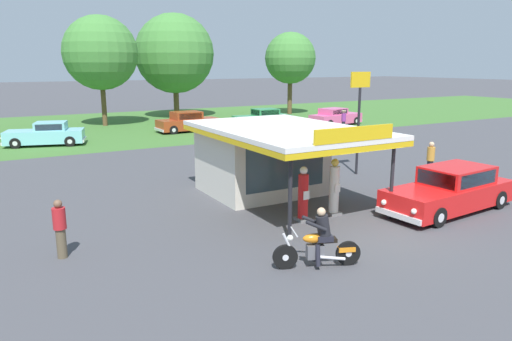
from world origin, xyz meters
name	(u,v)px	position (x,y,z in m)	size (l,w,h in m)	color
ground_plane	(373,230)	(0.00, 0.00, 0.00)	(300.00, 300.00, 0.00)	#424247
grass_verge_strip	(126,125)	(0.00, 30.00, 0.00)	(120.00, 24.00, 0.01)	#3D6B2D
service_station_kiosk	(267,153)	(-0.74, 5.32, 1.65)	(4.93, 7.66, 3.28)	beige
gas_pump_nearside	(303,196)	(-1.38, 1.88, 0.83)	(0.44, 0.44, 1.84)	slate
gas_pump_offside	(334,189)	(-0.09, 1.88, 0.90)	(0.44, 0.44, 1.97)	slate
motorcycle_with_rider	(319,243)	(-3.16, -1.35, 0.65)	(2.17, 1.01, 1.58)	black
featured_classic_sedan	(450,191)	(3.77, 0.24, 0.72)	(5.53, 2.28, 1.57)	red
parked_car_back_row_centre	(188,122)	(3.28, 23.91, 0.71)	(5.02, 2.10, 1.55)	#993819
parked_car_back_row_far_right	(335,117)	(15.64, 21.34, 0.68)	(5.25, 2.57, 1.47)	#E55993
parked_car_second_row_spare	(263,118)	(9.96, 23.90, 0.66)	(5.06, 2.01, 1.46)	#2D844C
parked_car_back_row_right	(46,135)	(-7.04, 22.34, 0.69)	(5.14, 3.03, 1.50)	#7AC6D1
bystander_strolling_foreground	(430,160)	(6.91, 3.80, 0.91)	(0.34, 0.34, 1.72)	black
bystander_leaning_by_kiosk	(211,146)	(0.11, 12.61, 0.78)	(0.34, 0.34, 1.49)	brown
bystander_chatting_near_pumps	(344,121)	(13.39, 17.57, 0.91)	(0.37, 0.37, 1.69)	black
bystander_standing_back_lot	(60,228)	(-8.78, 2.50, 0.85)	(0.34, 0.34, 1.61)	brown
tree_oak_left	(290,58)	(17.50, 31.21, 5.72)	(5.22, 5.22, 8.35)	brown
tree_oak_far_right	(100,54)	(-1.56, 30.68, 5.91)	(6.08, 6.08, 9.06)	brown
tree_oak_right	(176,55)	(6.21, 34.07, 5.95)	(7.54, 7.54, 9.88)	brown
roadside_pole_sign	(359,105)	(4.77, 6.25, 3.24)	(1.10, 0.12, 4.75)	black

